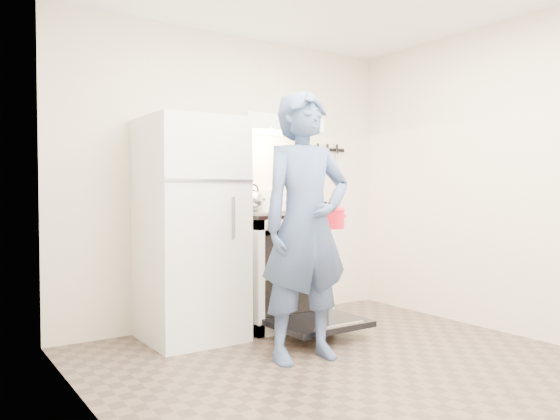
{
  "coord_description": "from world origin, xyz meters",
  "views": [
    {
      "loc": [
        -2.35,
        -2.41,
        1.14
      ],
      "look_at": [
        -0.05,
        1.0,
        1.0
      ],
      "focal_mm": 35.0,
      "sensor_mm": 36.0,
      "label": 1
    }
  ],
  "objects_px": {
    "refrigerator": "(190,229)",
    "tea_kettle": "(253,198)",
    "dutch_oven": "(325,219)",
    "person": "(306,226)",
    "stove_body": "(276,270)"
  },
  "relations": [
    {
      "from": "refrigerator",
      "to": "tea_kettle",
      "type": "height_order",
      "value": "refrigerator"
    },
    {
      "from": "stove_body",
      "to": "person",
      "type": "xyz_separation_m",
      "value": [
        -0.38,
        -0.94,
        0.45
      ]
    },
    {
      "from": "refrigerator",
      "to": "stove_body",
      "type": "relative_size",
      "value": 1.85
    },
    {
      "from": "refrigerator",
      "to": "stove_body",
      "type": "xyz_separation_m",
      "value": [
        0.81,
        0.02,
        -0.39
      ]
    },
    {
      "from": "dutch_oven",
      "to": "refrigerator",
      "type": "bearing_deg",
      "value": 139.24
    },
    {
      "from": "person",
      "to": "refrigerator",
      "type": "bearing_deg",
      "value": 120.45
    },
    {
      "from": "refrigerator",
      "to": "tea_kettle",
      "type": "relative_size",
      "value": 6.65
    },
    {
      "from": "refrigerator",
      "to": "stove_body",
      "type": "bearing_deg",
      "value": 1.77
    },
    {
      "from": "tea_kettle",
      "to": "person",
      "type": "distance_m",
      "value": 1.21
    },
    {
      "from": "dutch_oven",
      "to": "person",
      "type": "bearing_deg",
      "value": -145.87
    },
    {
      "from": "tea_kettle",
      "to": "refrigerator",
      "type": "bearing_deg",
      "value": -161.21
    },
    {
      "from": "tea_kettle",
      "to": "stove_body",
      "type": "bearing_deg",
      "value": -65.31
    },
    {
      "from": "tea_kettle",
      "to": "person",
      "type": "relative_size",
      "value": 0.14
    },
    {
      "from": "stove_body",
      "to": "tea_kettle",
      "type": "bearing_deg",
      "value": 114.69
    },
    {
      "from": "stove_body",
      "to": "dutch_oven",
      "type": "height_order",
      "value": "dutch_oven"
    }
  ]
}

